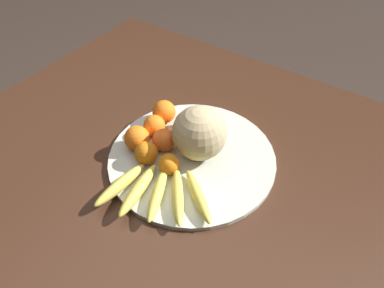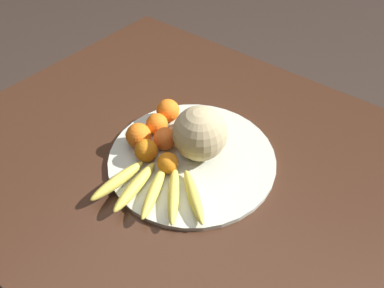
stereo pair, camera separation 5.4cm
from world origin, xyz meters
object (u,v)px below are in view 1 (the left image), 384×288
at_px(orange_top_small, 185,122).
at_px(orange_front_left, 164,112).
at_px(orange_back_right, 164,140).
at_px(produce_tag, 152,143).
at_px(melon, 200,133).
at_px(orange_mid_center, 154,126).
at_px(kitchen_table, 176,167).
at_px(orange_side_extra, 146,153).
at_px(orange_back_left, 169,164).
at_px(fruit_bowl, 192,158).
at_px(banana_bunch, 157,191).
at_px(orange_front_right, 137,138).

bearing_deg(orange_top_small, orange_front_left, -179.89).
bearing_deg(orange_back_right, produce_tag, -174.93).
xyz_separation_m(orange_top_small, produce_tag, (-0.05, -0.10, -0.03)).
xyz_separation_m(melon, orange_top_small, (-0.09, 0.06, -0.05)).
bearing_deg(orange_mid_center, produce_tag, -60.78).
xyz_separation_m(kitchen_table, produce_tag, (-0.06, -0.04, 0.10)).
relative_size(melon, orange_side_extra, 2.35).
bearing_deg(produce_tag, orange_back_right, -38.76).
height_order(kitchen_table, orange_back_left, orange_back_left).
bearing_deg(produce_tag, melon, -24.89).
bearing_deg(fruit_bowl, melon, 72.00).
xyz_separation_m(fruit_bowl, orange_top_small, (-0.08, 0.08, 0.04)).
bearing_deg(orange_back_right, banana_bunch, -59.17).
bearing_deg(orange_top_small, orange_mid_center, -134.37).
xyz_separation_m(kitchen_table, orange_back_left, (0.05, -0.10, 0.13)).
height_order(melon, produce_tag, melon).
distance_m(kitchen_table, melon, 0.20).
xyz_separation_m(kitchen_table, orange_back_right, (-0.01, -0.03, 0.14)).
bearing_deg(orange_mid_center, orange_front_left, 100.93).
bearing_deg(fruit_bowl, orange_back_left, -103.53).
bearing_deg(kitchen_table, banana_bunch, -67.80).
distance_m(kitchen_table, orange_front_left, 0.18).
relative_size(melon, produce_tag, 1.73).
height_order(fruit_bowl, orange_side_extra, orange_side_extra).
bearing_deg(orange_front_right, produce_tag, 57.29).
distance_m(orange_mid_center, produce_tag, 0.05).
height_order(kitchen_table, banana_bunch, banana_bunch).
distance_m(orange_front_right, orange_back_right, 0.08).
height_order(orange_front_right, orange_back_right, orange_front_right).
bearing_deg(fruit_bowl, kitchen_table, 167.96).
relative_size(kitchen_table, produce_tag, 14.84).
height_order(orange_front_left, orange_side_extra, orange_front_left).
xyz_separation_m(kitchen_table, orange_top_small, (-0.01, 0.07, 0.14)).
relative_size(orange_front_left, orange_top_small, 1.14).
xyz_separation_m(fruit_bowl, produce_tag, (-0.13, -0.02, 0.01)).
bearing_deg(orange_back_left, orange_front_right, 169.97).
relative_size(orange_mid_center, orange_back_right, 0.99).
distance_m(melon, orange_front_right, 0.18).
bearing_deg(orange_back_left, melon, 75.40).
distance_m(orange_back_right, produce_tag, 0.05).
xyz_separation_m(orange_front_left, produce_tag, (0.03, -0.10, -0.03)).
relative_size(orange_front_right, orange_mid_center, 1.12).
relative_size(melon, orange_back_right, 2.32).
relative_size(kitchen_table, orange_front_right, 17.93).
distance_m(fruit_bowl, orange_front_left, 0.18).
bearing_deg(orange_front_left, orange_front_right, -86.40).
bearing_deg(orange_front_right, orange_top_small, 62.98).
height_order(banana_bunch, orange_mid_center, orange_mid_center).
height_order(orange_mid_center, orange_back_left, orange_mid_center).
height_order(banana_bunch, produce_tag, banana_bunch).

